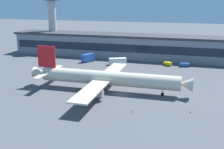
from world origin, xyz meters
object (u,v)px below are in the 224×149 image
(catering_truck, at_px, (88,58))
(fuel_truck, at_px, (117,61))
(traffic_cone_0, at_px, (31,90))
(traffic_cone_1, at_px, (191,112))
(control_tower, at_px, (52,14))
(airliner, at_px, (106,78))
(follow_me_car, at_px, (184,65))
(traffic_cone_2, at_px, (132,111))
(baggage_tug, at_px, (168,64))

(catering_truck, bearing_deg, fuel_truck, -6.45)
(traffic_cone_0, bearing_deg, fuel_truck, 68.25)
(traffic_cone_0, bearing_deg, traffic_cone_1, -4.69)
(catering_truck, distance_m, traffic_cone_0, 49.68)
(control_tower, relative_size, traffic_cone_0, 54.16)
(control_tower, relative_size, catering_truck, 4.83)
(airliner, bearing_deg, fuel_truck, 99.60)
(fuel_truck, relative_size, catering_truck, 1.15)
(follow_me_car, bearing_deg, traffic_cone_1, -86.15)
(catering_truck, relative_size, traffic_cone_2, 13.04)
(airliner, bearing_deg, traffic_cone_2, -52.09)
(traffic_cone_1, distance_m, traffic_cone_2, 16.93)
(traffic_cone_1, bearing_deg, baggage_tug, 101.74)
(follow_me_car, distance_m, baggage_tug, 8.04)
(follow_me_car, height_order, baggage_tug, same)
(control_tower, bearing_deg, baggage_tug, -14.23)
(follow_me_car, distance_m, traffic_cone_2, 62.51)
(airliner, relative_size, traffic_cone_0, 85.57)
(control_tower, bearing_deg, airliner, -49.55)
(follow_me_car, xyz_separation_m, traffic_cone_1, (3.83, -57.02, -0.77))
(traffic_cone_1, bearing_deg, traffic_cone_0, 175.31)
(airliner, height_order, fuel_truck, airliner)
(fuel_truck, bearing_deg, traffic_cone_0, -111.75)
(traffic_cone_1, height_order, traffic_cone_2, traffic_cone_1)
(catering_truck, xyz_separation_m, traffic_cone_0, (-2.58, -49.57, -1.95))
(catering_truck, relative_size, baggage_tug, 1.84)
(airliner, bearing_deg, control_tower, 130.45)
(airliner, xyz_separation_m, baggage_tug, (17.37, 44.85, -3.58))
(control_tower, xyz_separation_m, traffic_cone_2, (66.41, -79.33, -22.29))
(catering_truck, height_order, traffic_cone_0, catering_truck)
(traffic_cone_0, bearing_deg, control_tower, 111.48)
(follow_me_car, relative_size, traffic_cone_0, 6.98)
(traffic_cone_2, bearing_deg, airliner, 127.91)
(control_tower, relative_size, traffic_cone_1, 56.96)
(catering_truck, distance_m, traffic_cone_1, 75.36)
(airliner, relative_size, baggage_tug, 14.09)
(traffic_cone_0, xyz_separation_m, traffic_cone_1, (55.03, -4.51, -0.02))
(control_tower, distance_m, traffic_cone_1, 114.00)
(airliner, xyz_separation_m, catering_truck, (-23.20, 41.80, -2.38))
(baggage_tug, relative_size, traffic_cone_0, 6.07)
(control_tower, relative_size, traffic_cone_2, 63.03)
(control_tower, bearing_deg, traffic_cone_1, -42.21)
(fuel_truck, xyz_separation_m, follow_me_car, (32.16, 4.80, -0.79))
(catering_truck, height_order, traffic_cone_1, catering_truck)
(fuel_truck, bearing_deg, baggage_tug, 11.49)
(follow_me_car, height_order, traffic_cone_1, follow_me_car)
(baggage_tug, relative_size, traffic_cone_1, 6.39)
(follow_me_car, bearing_deg, baggage_tug, 179.24)
(follow_me_car, relative_size, traffic_cone_2, 8.12)
(control_tower, distance_m, traffic_cone_0, 79.07)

